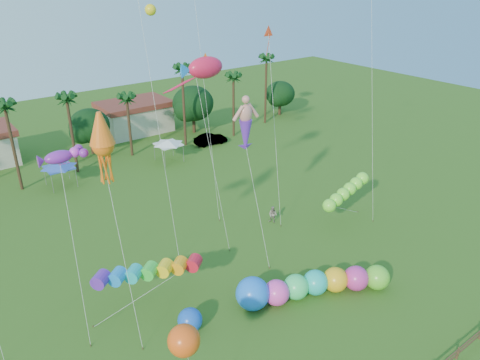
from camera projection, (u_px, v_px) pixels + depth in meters
ground at (328, 346)px, 32.26m from camera, size 160.00×160.00×0.00m
tree_line at (110, 122)px, 64.13m from camera, size 69.46×8.91×11.00m
buildings_row at (50, 136)px, 65.74m from camera, size 35.00×7.00×4.00m
tent_row at (60, 166)px, 53.97m from camera, size 31.00×4.00×0.60m
car_b at (211, 139)px, 68.14m from camera, size 4.93×2.15×1.58m
spectator_b at (273, 215)px, 47.39m from camera, size 1.00×1.08×1.78m
caterpillar_inflatable at (308, 285)px, 36.63m from camera, size 12.21×6.97×2.60m
blue_ball at (190, 320)px, 33.36m from camera, size 1.78×1.78×1.78m
rainbow_tube at (171, 272)px, 35.11m from camera, size 9.80×4.88×3.49m
green_worm at (329, 206)px, 44.93m from camera, size 9.13×2.69×3.66m
orange_ball_kite at (184, 341)px, 25.39m from camera, size 1.84×2.45×6.30m
merman_kite at (246, 127)px, 39.67m from camera, size 2.20×5.63×13.72m
fish_kite at (206, 68)px, 39.49m from camera, size 4.94×4.91×17.08m
squid_kite at (103, 145)px, 30.24m from camera, size 1.80×5.63×15.65m
lobster_kite at (59, 157)px, 29.93m from camera, size 3.21×4.42×13.35m
delta_kite_red at (269, 35)px, 43.63m from camera, size 2.35×4.74×18.85m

